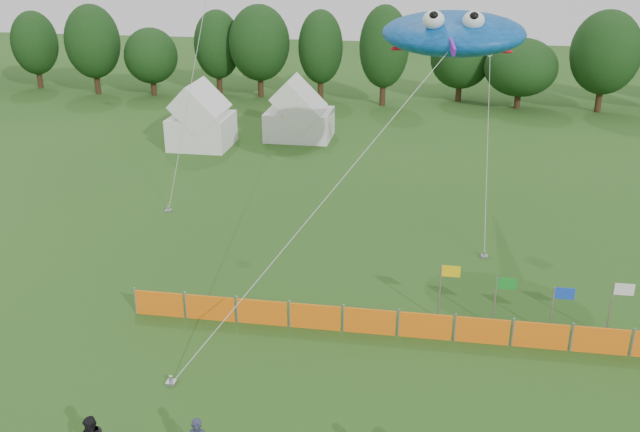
% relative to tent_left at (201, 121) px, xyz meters
% --- Properties ---
extents(treeline, '(104.57, 8.78, 8.36)m').
position_rel_tent_left_xyz_m(treeline, '(13.61, 15.05, 2.43)').
color(treeline, '#382314').
rests_on(treeline, ground).
extents(tent_left, '(3.93, 3.93, 3.47)m').
position_rel_tent_left_xyz_m(tent_left, '(0.00, 0.00, 0.00)').
color(tent_left, white).
rests_on(tent_left, ground).
extents(tent_right, '(4.57, 3.66, 3.23)m').
position_rel_tent_left_xyz_m(tent_right, '(6.10, 3.03, -0.12)').
color(tent_right, silver).
rests_on(tent_right, ground).
extents(barrier_fence, '(19.90, 0.06, 1.00)m').
position_rel_tent_left_xyz_m(barrier_fence, '(14.54, -22.18, -1.25)').
color(barrier_fence, orange).
rests_on(barrier_fence, ground).
extents(flag_row, '(6.73, 0.53, 2.23)m').
position_rel_tent_left_xyz_m(flag_row, '(19.15, -20.93, -0.34)').
color(flag_row, gray).
rests_on(flag_row, ground).
extents(stingray_kite, '(12.72, 23.79, 10.58)m').
position_rel_tent_left_xyz_m(stingray_kite, '(15.99, -11.11, 7.60)').
color(stingray_kite, blue).
rests_on(stingray_kite, ground).
extents(small_kite_white, '(1.39, 6.86, 9.18)m').
position_rel_tent_left_xyz_m(small_kite_white, '(17.92, -9.89, 4.75)').
color(small_kite_white, silver).
rests_on(small_kite_white, ground).
extents(small_kite_dark, '(2.43, 4.93, 13.24)m').
position_rel_tent_left_xyz_m(small_kite_dark, '(3.11, -9.07, 5.97)').
color(small_kite_dark, black).
rests_on(small_kite_dark, ground).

